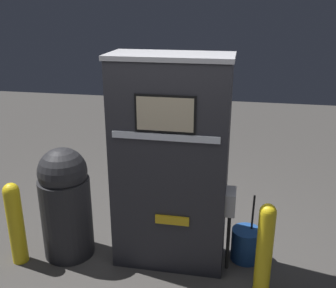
{
  "coord_description": "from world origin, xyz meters",
  "views": [
    {
      "loc": [
        0.59,
        -3.01,
        2.39
      ],
      "look_at": [
        0.0,
        0.12,
        1.24
      ],
      "focal_mm": 42.0,
      "sensor_mm": 36.0,
      "label": 1
    }
  ],
  "objects_px": {
    "safety_bollard_far": "(15,221)",
    "trash_bin": "(65,202)",
    "safety_bollard": "(264,249)",
    "gas_pump": "(171,165)",
    "squeegee_bucket": "(246,244)"
  },
  "relations": [
    {
      "from": "trash_bin",
      "to": "squeegee_bucket",
      "type": "bearing_deg",
      "value": 7.22
    },
    {
      "from": "safety_bollard_far",
      "to": "trash_bin",
      "type": "bearing_deg",
      "value": 27.91
    },
    {
      "from": "trash_bin",
      "to": "safety_bollard_far",
      "type": "xyz_separation_m",
      "value": [
        -0.42,
        -0.22,
        -0.13
      ]
    },
    {
      "from": "gas_pump",
      "to": "squeegee_bucket",
      "type": "distance_m",
      "value": 1.12
    },
    {
      "from": "squeegee_bucket",
      "to": "trash_bin",
      "type": "bearing_deg",
      "value": -172.78
    },
    {
      "from": "trash_bin",
      "to": "squeegee_bucket",
      "type": "distance_m",
      "value": 1.81
    },
    {
      "from": "safety_bollard_far",
      "to": "squeegee_bucket",
      "type": "height_order",
      "value": "safety_bollard_far"
    },
    {
      "from": "gas_pump",
      "to": "safety_bollard_far",
      "type": "height_order",
      "value": "gas_pump"
    },
    {
      "from": "safety_bollard",
      "to": "safety_bollard_far",
      "type": "xyz_separation_m",
      "value": [
        -2.3,
        0.05,
        -0.02
      ]
    },
    {
      "from": "trash_bin",
      "to": "squeegee_bucket",
      "type": "height_order",
      "value": "trash_bin"
    },
    {
      "from": "gas_pump",
      "to": "safety_bollard",
      "type": "bearing_deg",
      "value": -23.4
    },
    {
      "from": "safety_bollard_far",
      "to": "squeegee_bucket",
      "type": "distance_m",
      "value": 2.23
    },
    {
      "from": "gas_pump",
      "to": "safety_bollard_far",
      "type": "bearing_deg",
      "value": -167.24
    },
    {
      "from": "safety_bollard",
      "to": "squeegee_bucket",
      "type": "distance_m",
      "value": 0.59
    },
    {
      "from": "safety_bollard",
      "to": "trash_bin",
      "type": "bearing_deg",
      "value": 171.85
    }
  ]
}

